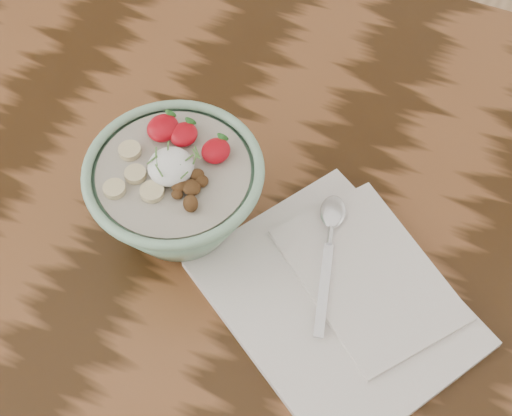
{
  "coord_description": "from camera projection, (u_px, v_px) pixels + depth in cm",
  "views": [
    {
      "loc": [
        30.91,
        -43.91,
        146.89
      ],
      "look_at": [
        15.41,
        -8.12,
        86.53
      ],
      "focal_mm": 50.0,
      "sensor_mm": 36.0,
      "label": 1
    }
  ],
  "objects": [
    {
      "name": "table",
      "position": [
        176.0,
        207.0,
        0.97
      ],
      "size": [
        160.0,
        90.0,
        75.0
      ],
      "color": "#321D0C",
      "rests_on": "ground"
    },
    {
      "name": "breakfast_bowl",
      "position": [
        177.0,
        192.0,
        0.79
      ],
      "size": [
        19.52,
        19.52,
        12.83
      ],
      "rotation": [
        0.0,
        0.0,
        -0.12
      ],
      "color": "#87B593",
      "rests_on": "table"
    },
    {
      "name": "napkin",
      "position": [
        343.0,
        297.0,
        0.78
      ],
      "size": [
        35.49,
        33.69,
        1.71
      ],
      "rotation": [
        0.0,
        0.0,
        -0.55
      ],
      "color": "silver",
      "rests_on": "table"
    },
    {
      "name": "spoon",
      "position": [
        331.0,
        230.0,
        0.81
      ],
      "size": [
        6.49,
        17.89,
        0.94
      ],
      "rotation": [
        0.0,
        0.0,
        0.25
      ],
      "color": "silver",
      "rests_on": "napkin"
    }
  ]
}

